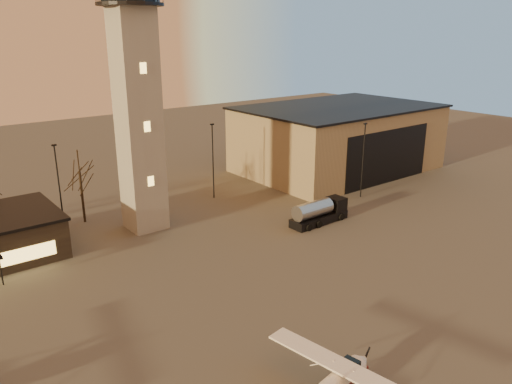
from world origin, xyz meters
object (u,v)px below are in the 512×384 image
(fuel_truck, at_px, (319,214))
(control_tower, at_px, (136,83))
(cessna_front, at_px, (339,383))
(hangar, at_px, (338,138))

(fuel_truck, bearing_deg, control_tower, 144.89)
(control_tower, xyz_separation_m, cessna_front, (-3.31, -33.15, -15.30))
(fuel_truck, bearing_deg, cessna_front, -133.26)
(control_tower, distance_m, cessna_front, 36.66)
(cessna_front, xyz_separation_m, fuel_truck, (19.94, 21.80, 0.10))
(cessna_front, bearing_deg, control_tower, 74.81)
(control_tower, bearing_deg, hangar, 6.31)
(fuel_truck, bearing_deg, hangar, 37.57)
(cessna_front, relative_size, fuel_truck, 1.42)
(hangar, bearing_deg, fuel_truck, -141.63)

